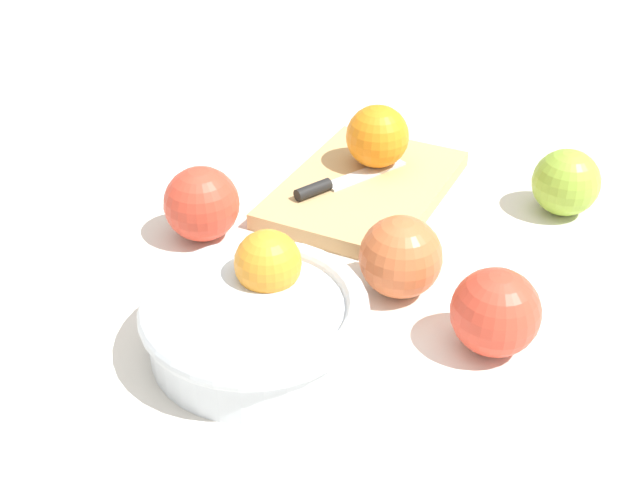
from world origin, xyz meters
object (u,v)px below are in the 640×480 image
(apple_front_right, at_px, (566,182))
(apple_back_center, at_px, (202,204))
(apple_front_center, at_px, (401,257))
(knife, at_px, (336,183))
(orange_on_board, at_px, (377,136))
(cutting_board, at_px, (365,188))
(bowl, at_px, (256,315))
(apple_front_left, at_px, (495,312))

(apple_front_right, xyz_separation_m, apple_back_center, (-0.15, 0.37, 0.00))
(apple_front_center, bearing_deg, knife, 32.92)
(knife, bearing_deg, orange_on_board, -28.37)
(apple_back_center, bearing_deg, apple_front_right, -68.14)
(cutting_board, height_order, knife, knife)
(bowl, height_order, cutting_board, bowl)
(orange_on_board, height_order, apple_front_center, orange_on_board)
(bowl, bearing_deg, knife, -1.66)
(apple_front_center, height_order, apple_front_left, apple_front_center)
(bowl, height_order, apple_front_left, bowl)
(apple_front_left, bearing_deg, bowl, 103.76)
(orange_on_board, bearing_deg, apple_front_center, -163.23)
(apple_front_right, height_order, apple_back_center, apple_back_center)
(apple_back_center, bearing_deg, apple_front_center, -101.54)
(knife, xyz_separation_m, apple_back_center, (-0.11, 0.12, 0.02))
(apple_front_center, distance_m, apple_front_left, 0.11)
(cutting_board, bearing_deg, apple_back_center, 130.80)
(cutting_board, xyz_separation_m, apple_front_center, (-0.17, -0.07, 0.03))
(cutting_board, xyz_separation_m, knife, (-0.02, 0.03, 0.01))
(cutting_board, bearing_deg, orange_on_board, -5.75)
(orange_on_board, xyz_separation_m, apple_front_center, (-0.22, -0.07, -0.02))
(apple_front_right, bearing_deg, cutting_board, 95.18)
(apple_front_left, bearing_deg, orange_on_board, 29.61)
(cutting_board, bearing_deg, apple_front_right, -84.82)
(bowl, xyz_separation_m, apple_back_center, (0.16, 0.11, 0.01))
(cutting_board, relative_size, apple_front_right, 3.35)
(cutting_board, height_order, apple_front_left, apple_front_left)
(apple_front_left, relative_size, apple_front_right, 1.05)
(bowl, xyz_separation_m, apple_front_left, (0.05, -0.20, 0.01))
(cutting_board, distance_m, apple_front_center, 0.19)
(apple_front_left, distance_m, apple_front_right, 0.26)
(knife, height_order, apple_front_left, apple_front_left)
(apple_front_center, height_order, apple_back_center, same)
(apple_front_center, relative_size, apple_front_right, 1.07)
(orange_on_board, relative_size, apple_back_center, 0.93)
(apple_front_left, bearing_deg, apple_front_right, -13.13)
(bowl, height_order, apple_back_center, bowl)
(knife, xyz_separation_m, apple_front_center, (-0.15, -0.10, 0.02))
(cutting_board, height_order, apple_front_right, apple_front_right)
(orange_on_board, distance_m, apple_front_right, 0.22)
(apple_front_left, bearing_deg, apple_back_center, 71.23)
(apple_front_right, bearing_deg, bowl, 139.51)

